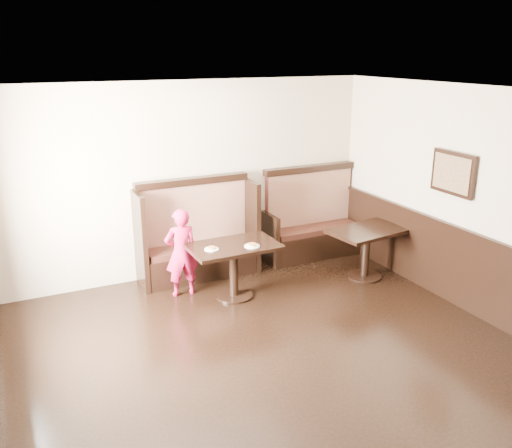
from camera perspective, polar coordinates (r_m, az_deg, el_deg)
ground at (r=5.50m, az=6.23°, el=-17.67°), size 7.00×7.00×0.00m
room_shell at (r=5.23m, az=1.99°, el=-10.99°), size 7.00×7.00×7.00m
booth_main at (r=7.93m, az=-6.22°, el=-1.84°), size 1.75×0.72×1.45m
booth_neighbor at (r=8.74m, az=5.91°, el=-0.25°), size 1.65×0.72×1.45m
table_main at (r=7.18m, az=-2.37°, el=-3.50°), size 1.18×0.75×0.75m
table_neighbor at (r=7.96m, az=11.55°, el=-1.83°), size 1.15×0.83×0.74m
child at (r=7.30m, az=-7.88°, el=-3.00°), size 0.46×0.31×1.22m
pizza_plate_left at (r=6.97m, az=-4.70°, el=-2.59°), size 0.19×0.19×0.03m
pizza_plate_right at (r=7.05m, az=-0.43°, el=-2.26°), size 0.20×0.20×0.04m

